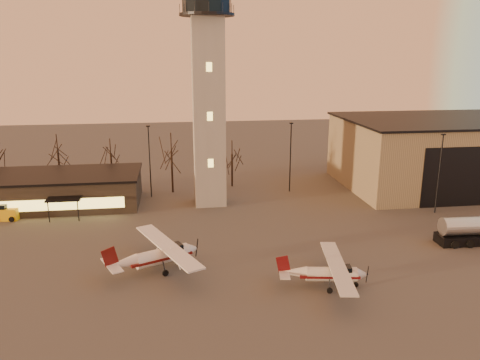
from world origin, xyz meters
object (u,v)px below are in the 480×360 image
object	(u,v)px
hangar	(445,152)
terminal	(43,190)
cessna_front	(333,276)
cessna_rear	(164,258)
service_cart	(5,213)
control_tower	(208,80)
fuel_truck	(475,233)

from	to	relation	value
hangar	terminal	distance (m)	58.11
hangar	cessna_front	world-z (taller)	hangar
hangar	cessna_rear	world-z (taller)	hangar
cessna_rear	service_cart	bearing A→B (deg)	115.48
terminal	cessna_rear	bearing A→B (deg)	-53.20
control_tower	cessna_rear	size ratio (longest dim) A/B	2.78
control_tower	terminal	xyz separation A→B (m)	(-21.99, 1.98, -14.17)
cessna_front	control_tower	bearing A→B (deg)	118.18
terminal	control_tower	bearing A→B (deg)	-5.15
control_tower	fuel_truck	size ratio (longest dim) A/B	4.03
control_tower	cessna_rear	distance (m)	25.45
control_tower	fuel_truck	bearing A→B (deg)	-33.71
terminal	cessna_rear	xyz separation A→B (m)	(16.12, -21.56, -1.01)
cessna_rear	hangar	bearing A→B (deg)	5.40
terminal	service_cart	bearing A→B (deg)	-123.19
hangar	fuel_truck	distance (m)	24.04
hangar	control_tower	bearing A→B (deg)	-173.69
hangar	cessna_front	size ratio (longest dim) A/B	2.91
fuel_truck	service_cart	distance (m)	54.07
control_tower	cessna_rear	world-z (taller)	control_tower
service_cart	control_tower	bearing A→B (deg)	13.37
terminal	cessna_rear	size ratio (longest dim) A/B	2.16
cessna_front	fuel_truck	xyz separation A→B (m)	(18.16, 7.24, 0.19)
control_tower	service_cart	bearing A→B (deg)	-173.24
control_tower	service_cart	size ratio (longest dim) A/B	9.85
cessna_front	fuel_truck	distance (m)	19.55
fuel_truck	control_tower	bearing A→B (deg)	148.85
cessna_front	cessna_rear	world-z (taller)	cessna_rear
control_tower	hangar	world-z (taller)	control_tower
terminal	cessna_front	distance (m)	40.85
terminal	fuel_truck	distance (m)	52.62
hangar	terminal	world-z (taller)	hangar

